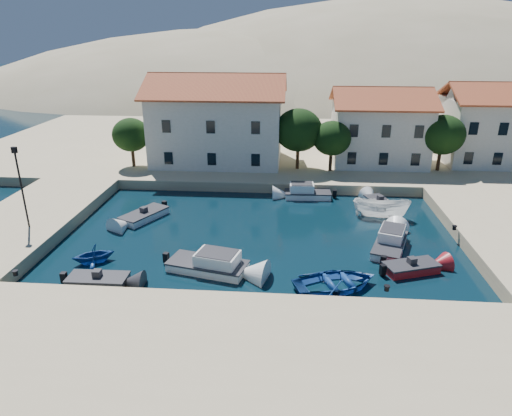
# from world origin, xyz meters

# --- Properties ---
(ground) EXTENTS (400.00, 400.00, 0.00)m
(ground) POSITION_xyz_m (0.00, 0.00, 0.00)
(ground) COLOR black
(ground) RESTS_ON ground
(quay_south) EXTENTS (52.00, 12.00, 1.00)m
(quay_south) POSITION_xyz_m (0.00, -6.00, 0.50)
(quay_south) COLOR #C4B086
(quay_south) RESTS_ON ground
(quay_west) EXTENTS (8.00, 20.00, 1.00)m
(quay_west) POSITION_xyz_m (-19.00, 10.00, 0.50)
(quay_west) COLOR #C4B086
(quay_west) RESTS_ON ground
(quay_north) EXTENTS (80.00, 36.00, 1.00)m
(quay_north) POSITION_xyz_m (2.00, 38.00, 0.50)
(quay_north) COLOR #C4B086
(quay_north) RESTS_ON ground
(hills) EXTENTS (254.00, 176.00, 99.00)m
(hills) POSITION_xyz_m (20.64, 123.62, -23.40)
(hills) COLOR #9C8F6A
(hills) RESTS_ON ground
(building_left) EXTENTS (14.70, 9.45, 9.70)m
(building_left) POSITION_xyz_m (-6.00, 28.00, 5.94)
(building_left) COLOR beige
(building_left) RESTS_ON quay_north
(building_mid) EXTENTS (10.50, 8.40, 8.30)m
(building_mid) POSITION_xyz_m (12.00, 29.00, 5.22)
(building_mid) COLOR beige
(building_mid) RESTS_ON quay_north
(building_right) EXTENTS (9.45, 8.40, 8.80)m
(building_right) POSITION_xyz_m (24.00, 30.00, 5.47)
(building_right) COLOR beige
(building_right) RESTS_ON quay_north
(trees) EXTENTS (37.30, 5.30, 6.45)m
(trees) POSITION_xyz_m (4.51, 25.46, 4.84)
(trees) COLOR #382314
(trees) RESTS_ON quay_north
(lamppost) EXTENTS (0.35, 0.25, 6.22)m
(lamppost) POSITION_xyz_m (-17.50, 8.00, 4.75)
(lamppost) COLOR black
(lamppost) RESTS_ON quay_west
(bollards) EXTENTS (29.36, 9.56, 0.30)m
(bollards) POSITION_xyz_m (2.80, 3.87, 1.15)
(bollards) COLOR black
(bollards) RESTS_ON ground
(motorboat_grey_sw) EXTENTS (3.75, 1.70, 1.25)m
(motorboat_grey_sw) POSITION_xyz_m (-9.59, 1.72, 0.29)
(motorboat_grey_sw) COLOR #2F2E33
(motorboat_grey_sw) RESTS_ON ground
(cabin_cruiser_south) EXTENTS (5.66, 3.44, 1.60)m
(cabin_cruiser_south) POSITION_xyz_m (-3.05, 4.14, 0.48)
(cabin_cruiser_south) COLOR white
(cabin_cruiser_south) RESTS_ON ground
(rowboat_south) EXTENTS (6.30, 5.37, 1.10)m
(rowboat_south) POSITION_xyz_m (5.29, 2.55, 0.00)
(rowboat_south) COLOR navy
(rowboat_south) RESTS_ON ground
(motorboat_red_se) EXTENTS (3.91, 2.70, 1.25)m
(motorboat_red_se) POSITION_xyz_m (10.44, 5.01, 0.30)
(motorboat_red_se) COLOR maroon
(motorboat_red_se) RESTS_ON ground
(cabin_cruiser_east) EXTENTS (3.51, 5.30, 1.60)m
(cabin_cruiser_east) POSITION_xyz_m (9.67, 8.29, 0.48)
(cabin_cruiser_east) COLOR white
(cabin_cruiser_east) RESTS_ON ground
(boat_east) EXTENTS (5.00, 2.49, 1.85)m
(boat_east) POSITION_xyz_m (10.11, 14.53, 0.00)
(boat_east) COLOR white
(boat_east) RESTS_ON ground
(motorboat_white_ne) EXTENTS (2.67, 3.84, 1.25)m
(motorboat_white_ne) POSITION_xyz_m (10.49, 17.12, 0.30)
(motorboat_white_ne) COLOR white
(motorboat_white_ne) RESTS_ON ground
(rowboat_west) EXTENTS (3.56, 3.41, 1.46)m
(rowboat_west) POSITION_xyz_m (-11.12, 4.69, 0.00)
(rowboat_west) COLOR navy
(rowboat_west) RESTS_ON ground
(motorboat_white_west) EXTENTS (3.67, 4.69, 1.25)m
(motorboat_white_west) POSITION_xyz_m (-10.03, 12.61, 0.29)
(motorboat_white_west) COLOR white
(motorboat_white_west) RESTS_ON ground
(cabin_cruiser_north) EXTENTS (4.43, 2.01, 1.60)m
(cabin_cruiser_north) POSITION_xyz_m (4.00, 19.00, 0.48)
(cabin_cruiser_north) COLOR white
(cabin_cruiser_north) RESTS_ON ground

